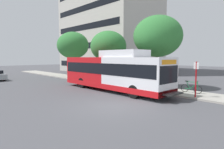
# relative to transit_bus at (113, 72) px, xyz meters

# --- Properties ---
(ground_plane) EXTENTS (120.00, 120.00, 0.00)m
(ground_plane) POSITION_rel_transit_bus_xyz_m (-3.87, 3.84, -1.70)
(ground_plane) COLOR #4C4C51
(sidewalk_curb) EXTENTS (3.00, 56.00, 0.14)m
(sidewalk_curb) POSITION_rel_transit_bus_xyz_m (3.13, 1.84, -1.63)
(sidewalk_curb) COLOR #A8A399
(sidewalk_curb) RESTS_ON ground
(transit_bus) EXTENTS (2.58, 12.25, 3.65)m
(transit_bus) POSITION_rel_transit_bus_xyz_m (0.00, 0.00, 0.00)
(transit_bus) COLOR white
(transit_bus) RESTS_ON ground
(bus_stop_sign_pole) EXTENTS (0.10, 0.36, 2.60)m
(bus_stop_sign_pole) POSITION_rel_transit_bus_xyz_m (1.96, -6.74, -0.05)
(bus_stop_sign_pole) COLOR red
(bus_stop_sign_pole) RESTS_ON sidewalk_curb
(bicycle_parked) EXTENTS (0.52, 1.76, 1.02)m
(bicycle_parked) POSITION_rel_transit_bus_xyz_m (3.42, -5.76, -1.14)
(bicycle_parked) COLOR black
(bicycle_parked) RESTS_ON sidewalk_curb
(street_tree_near_stop) EXTENTS (4.71, 4.71, 6.95)m
(street_tree_near_stop) POSITION_rel_transit_bus_xyz_m (4.20, -1.92, 3.37)
(street_tree_near_stop) COLOR #4C3823
(street_tree_near_stop) RESTS_ON sidewalk_curb
(street_tree_mid_block) EXTENTS (4.48, 4.48, 6.19)m
(street_tree_mid_block) POSITION_rel_transit_bus_xyz_m (4.23, 5.26, 2.71)
(street_tree_mid_block) COLOR #4C3823
(street_tree_mid_block) RESTS_ON sidewalk_curb
(street_tree_far_block) EXTENTS (4.77, 4.77, 6.76)m
(street_tree_far_block) POSITION_rel_transit_bus_xyz_m (3.85, 12.93, 3.16)
(street_tree_far_block) COLOR #4C3823
(street_tree_far_block) RESTS_ON sidewalk_curb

